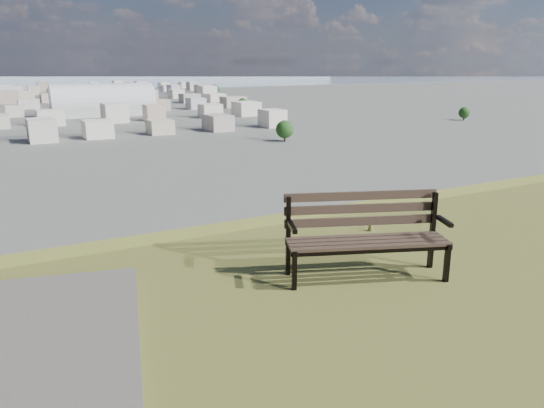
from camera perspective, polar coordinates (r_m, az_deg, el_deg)
park_bench at (r=5.39m, az=9.98°, el=-2.87°), size 1.66×1.04×0.83m
arena at (r=293.57m, az=-17.70°, el=10.05°), size 51.59×23.42×21.45m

